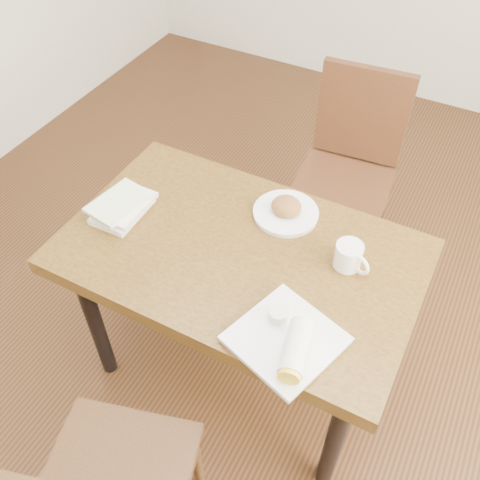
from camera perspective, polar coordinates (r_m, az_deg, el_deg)
The scene contains 7 objects.
ground at distance 2.40m, azimuth -0.00°, elevation -13.31°, with size 4.00×5.00×0.01m, color #472814.
table at distance 1.85m, azimuth -0.00°, elevation -2.96°, with size 1.19×0.74×0.75m.
chair_far at distance 2.51m, azimuth 11.65°, elevation 8.30°, with size 0.45×0.45×0.95m.
plate_scone at distance 1.89m, azimuth 4.92°, elevation 3.14°, with size 0.23×0.23×0.07m.
coffee_mug at distance 1.74m, azimuth 11.58°, elevation -1.66°, with size 0.13×0.09×0.09m.
plate_burrito at distance 1.54m, azimuth 5.20°, elevation -10.77°, with size 0.35×0.35×0.09m.
book_stack at distance 1.94m, azimuth -12.42°, elevation 3.50°, with size 0.18×0.23×0.06m.
Camera 1 is at (0.56, -1.06, 2.07)m, focal length 40.00 mm.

